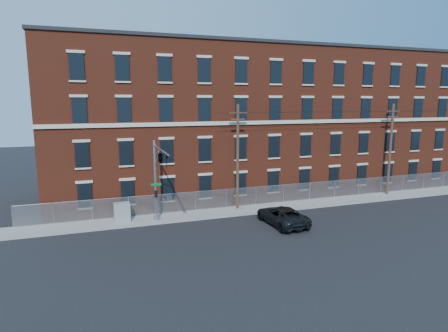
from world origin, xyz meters
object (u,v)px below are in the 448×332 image
at_px(traffic_signal_mast, 159,165).
at_px(utility_pole_near, 238,155).
at_px(utility_cabinet, 122,212).
at_px(pickup_truck, 282,216).

height_order(traffic_signal_mast, utility_pole_near, utility_pole_near).
relative_size(utility_pole_near, utility_cabinet, 6.01).
height_order(traffic_signal_mast, pickup_truck, traffic_signal_mast).
relative_size(pickup_truck, utility_cabinet, 3.37).
distance_m(pickup_truck, utility_cabinet, 13.75).
bearing_deg(pickup_truck, utility_pole_near, -73.43).
bearing_deg(utility_cabinet, traffic_signal_mast, -50.13).
xyz_separation_m(pickup_truck, utility_cabinet, (-12.85, 4.89, 0.17)).
relative_size(traffic_signal_mast, utility_pole_near, 0.70).
xyz_separation_m(traffic_signal_mast, pickup_truck, (9.99, -2.02, -4.61)).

